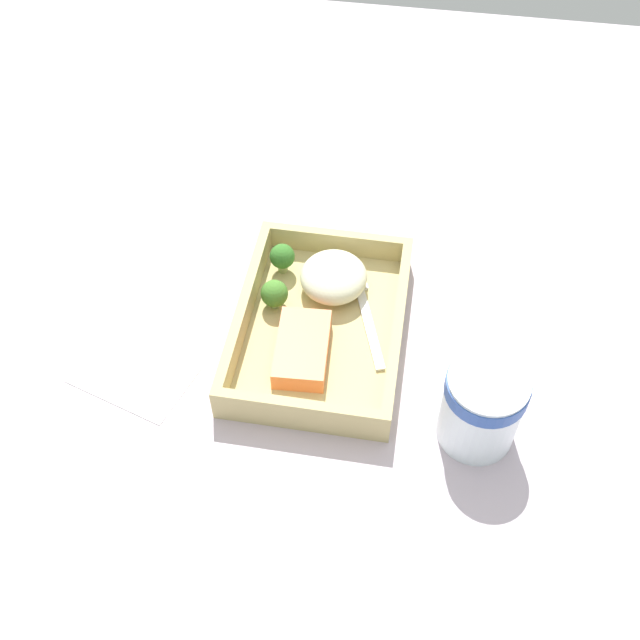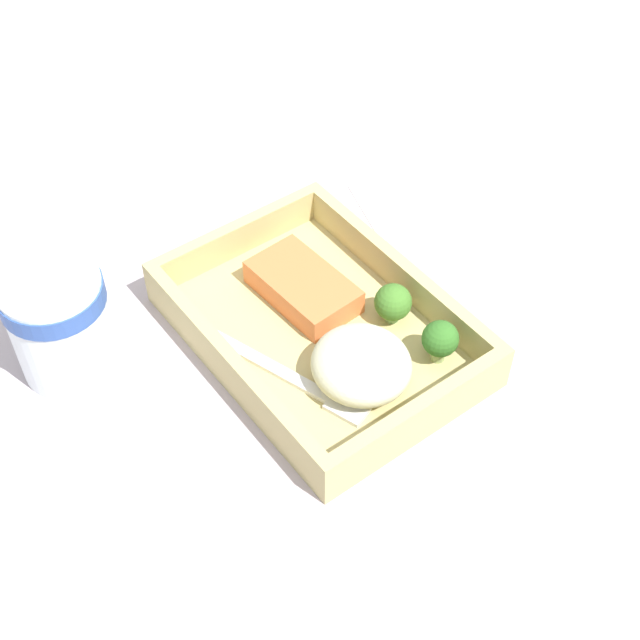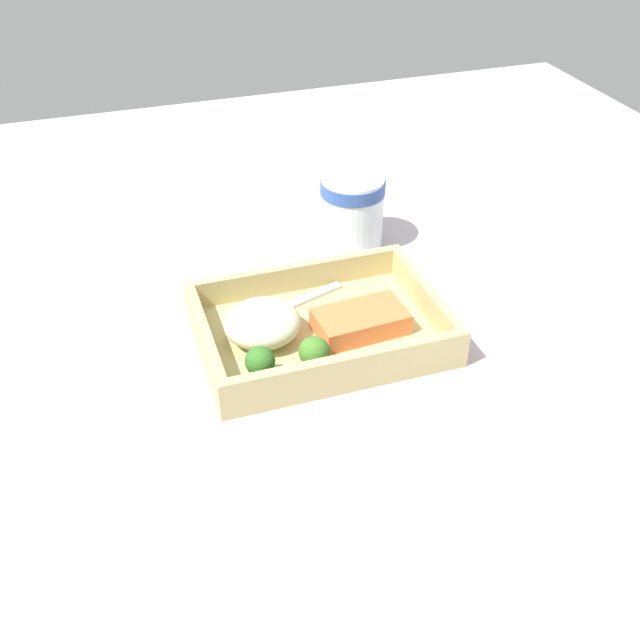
% 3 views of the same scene
% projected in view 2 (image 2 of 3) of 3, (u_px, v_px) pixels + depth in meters
% --- Properties ---
extents(ground_plane, '(1.60, 1.60, 0.02)m').
position_uv_depth(ground_plane, '(320.00, 348.00, 0.80)').
color(ground_plane, '#BEADB9').
extents(takeout_tray, '(0.27, 0.20, 0.01)m').
position_uv_depth(takeout_tray, '(320.00, 336.00, 0.79)').
color(takeout_tray, tan).
rests_on(takeout_tray, ground_plane).
extents(tray_rim, '(0.27, 0.20, 0.03)m').
position_uv_depth(tray_rim, '(320.00, 319.00, 0.78)').
color(tray_rim, tan).
rests_on(tray_rim, takeout_tray).
extents(salmon_fillet, '(0.11, 0.07, 0.02)m').
position_uv_depth(salmon_fillet, '(303.00, 287.00, 0.81)').
color(salmon_fillet, orange).
rests_on(salmon_fillet, takeout_tray).
extents(mashed_potatoes, '(0.09, 0.08, 0.04)m').
position_uv_depth(mashed_potatoes, '(361.00, 365.00, 0.73)').
color(mashed_potatoes, beige).
rests_on(mashed_potatoes, takeout_tray).
extents(broccoli_floret_1, '(0.03, 0.03, 0.04)m').
position_uv_depth(broccoli_floret_1, '(440.00, 340.00, 0.75)').
color(broccoli_floret_1, '#8BA265').
rests_on(broccoli_floret_1, takeout_tray).
extents(broccoli_floret_2, '(0.03, 0.03, 0.04)m').
position_uv_depth(broccoli_floret_2, '(393.00, 303.00, 0.78)').
color(broccoli_floret_2, '#729B5D').
rests_on(broccoli_floret_2, takeout_tray).
extents(fork, '(0.15, 0.07, 0.00)m').
position_uv_depth(fork, '(296.00, 381.00, 0.75)').
color(fork, silver).
rests_on(fork, takeout_tray).
extents(paper_cup, '(0.09, 0.09, 0.10)m').
position_uv_depth(paper_cup, '(60.00, 320.00, 0.74)').
color(paper_cup, white).
rests_on(paper_cup, ground_plane).
extents(receipt_slip, '(0.13, 0.16, 0.00)m').
position_uv_depth(receipt_slip, '(424.00, 198.00, 0.93)').
color(receipt_slip, white).
rests_on(receipt_slip, ground_plane).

